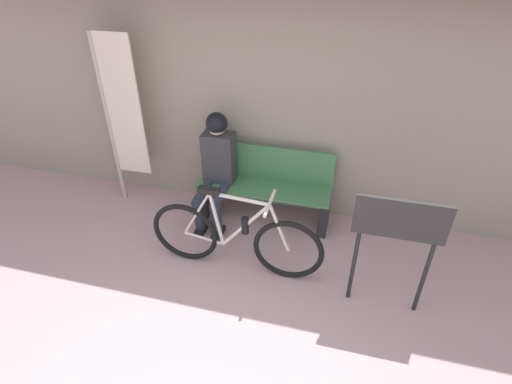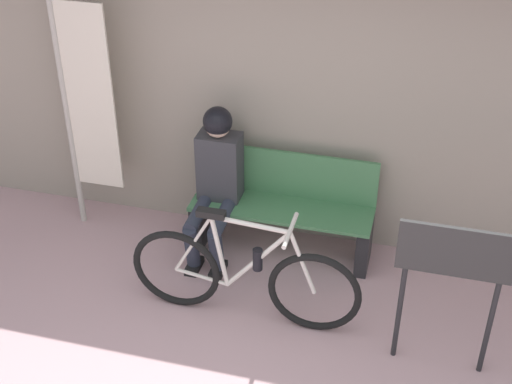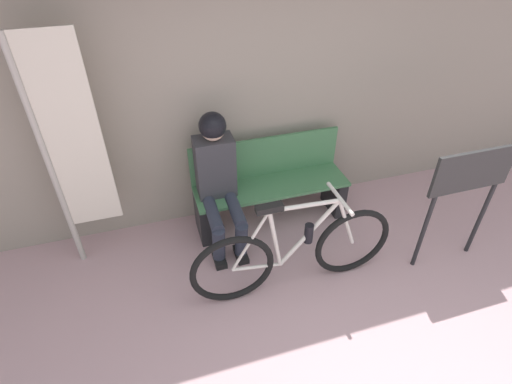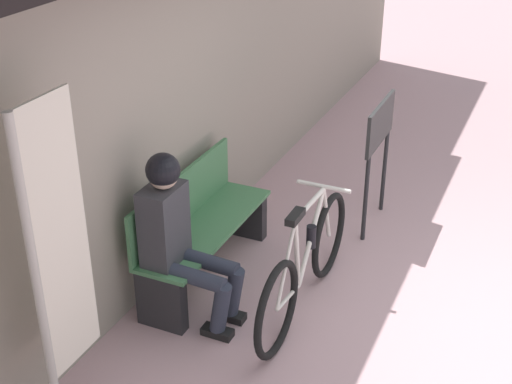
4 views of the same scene
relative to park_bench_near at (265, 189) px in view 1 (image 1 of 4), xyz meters
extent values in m
plane|color=#C69EA3|center=(0.08, -2.11, -0.39)|extent=(24.00, 24.00, 0.00)
cube|color=#9E9384|center=(0.08, 0.32, 1.21)|extent=(12.00, 0.12, 3.20)
cube|color=#477F51|center=(0.00, -0.05, 0.04)|extent=(1.46, 0.42, 0.03)
cube|color=#477F51|center=(0.00, 0.14, 0.26)|extent=(1.46, 0.03, 0.40)
cube|color=#232326|center=(-0.68, -0.05, -0.18)|extent=(0.10, 0.36, 0.42)
cube|color=#232326|center=(0.68, -0.05, -0.18)|extent=(0.10, 0.36, 0.42)
torus|color=black|center=(-0.60, -0.88, -0.05)|extent=(0.67, 0.05, 0.67)
torus|color=black|center=(0.43, -0.88, -0.05)|extent=(0.67, 0.05, 0.67)
cylinder|color=silver|center=(-0.03, -0.88, 0.45)|extent=(0.56, 0.03, 0.07)
cylinder|color=silver|center=(0.02, -0.88, 0.16)|extent=(0.48, 0.03, 0.57)
cylinder|color=silver|center=(-0.26, -0.88, 0.18)|extent=(0.14, 0.03, 0.58)
cylinder|color=silver|center=(-0.40, -0.88, -0.08)|extent=(0.39, 0.03, 0.09)
cylinder|color=silver|center=(-0.45, -0.88, 0.21)|extent=(0.31, 0.02, 0.53)
cylinder|color=silver|center=(0.34, -0.88, 0.19)|extent=(0.21, 0.03, 0.50)
cube|color=black|center=(-0.31, -0.88, 0.49)|extent=(0.20, 0.07, 0.05)
cylinder|color=silver|center=(0.24, -0.88, 0.45)|extent=(0.03, 0.40, 0.03)
cylinder|color=black|center=(0.02, -0.88, 0.16)|extent=(0.07, 0.07, 0.17)
cylinder|color=#2D3342|center=(-0.62, -0.28, 0.05)|extent=(0.11, 0.46, 0.13)
cylinder|color=#2D3342|center=(-0.62, -0.48, -0.15)|extent=(0.11, 0.17, 0.39)
cube|color=black|center=(-0.62, -0.45, -0.36)|extent=(0.10, 0.22, 0.06)
cylinder|color=#2D3342|center=(-0.42, -0.28, 0.05)|extent=(0.11, 0.46, 0.13)
cylinder|color=#2D3342|center=(-0.42, -0.48, -0.15)|extent=(0.11, 0.17, 0.39)
cube|color=black|center=(-0.42, -0.45, -0.36)|extent=(0.10, 0.22, 0.06)
cube|color=#38383D|center=(-0.52, -0.01, 0.34)|extent=(0.34, 0.22, 0.56)
sphere|color=beige|center=(-0.52, -0.03, 0.72)|extent=(0.20, 0.20, 0.20)
sphere|color=black|center=(-0.52, -0.03, 0.75)|extent=(0.23, 0.23, 0.23)
cylinder|color=#B7B2A8|center=(-1.79, -0.05, 0.61)|extent=(0.05, 0.05, 1.99)
cube|color=silver|center=(-1.57, -0.05, 0.81)|extent=(0.40, 0.02, 1.58)
cylinder|color=#232326|center=(1.02, -0.99, 0.00)|extent=(0.04, 0.04, 0.77)
cylinder|color=#232326|center=(1.60, -0.99, 0.00)|extent=(0.04, 0.04, 0.77)
cube|color=#2D2D2D|center=(1.31, -0.99, 0.56)|extent=(0.72, 0.03, 0.36)
camera|label=1|loc=(0.84, -3.63, 2.45)|focal=28.00mm
camera|label=2|loc=(1.01, -4.67, 3.23)|focal=50.00mm
camera|label=3|loc=(-1.04, -2.93, 2.27)|focal=28.00mm
camera|label=4|loc=(-4.06, -2.29, 2.75)|focal=50.00mm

